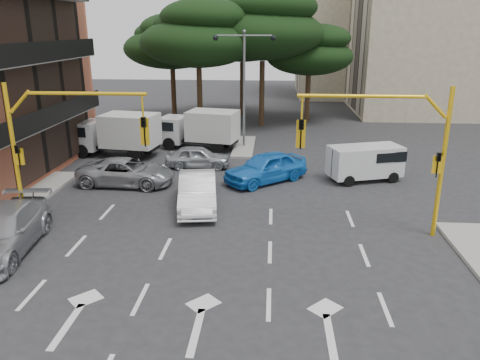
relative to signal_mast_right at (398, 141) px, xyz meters
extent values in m
plane|color=#28282B|center=(-6.80, -1.99, -3.88)|extent=(120.00, 120.00, 0.00)
cube|color=gray|center=(-6.80, 14.01, -3.81)|extent=(1.40, 6.00, 0.15)
cube|color=black|center=(-17.24, 6.01, 2.12)|extent=(0.12, 14.72, 11.20)
cube|color=tan|center=(13.20, 30.01, 5.12)|extent=(20.00, 12.00, 18.00)
cube|color=black|center=(3.14, 30.01, 4.62)|extent=(0.12, 11.04, 16.20)
cube|color=tan|center=(6.20, 42.01, 4.12)|extent=(16.00, 12.00, 16.00)
cube|color=black|center=(-1.86, 42.01, 3.62)|extent=(0.12, 11.04, 14.20)
cylinder|color=#382616|center=(-10.80, 20.01, -1.41)|extent=(0.44, 0.44, 4.95)
ellipsoid|color=black|center=(-10.80, 20.01, 3.05)|extent=(9.15, 9.15, 3.87)
ellipsoid|color=black|center=(-10.20, 19.61, 4.92)|extent=(6.86, 6.86, 2.86)
ellipsoid|color=black|center=(-11.30, 20.31, 4.37)|extent=(6.07, 6.07, 2.64)
cylinder|color=#382616|center=(-5.80, 22.01, -1.18)|extent=(0.44, 0.44, 5.40)
ellipsoid|color=black|center=(-5.80, 22.01, 3.68)|extent=(9.98, 9.98, 4.22)
ellipsoid|color=black|center=(-5.20, 21.61, 5.72)|extent=(7.49, 7.49, 3.12)
ellipsoid|color=black|center=(-6.30, 22.31, 5.12)|extent=(6.62, 6.62, 2.88)
cylinder|color=#382616|center=(-13.80, 24.01, -1.63)|extent=(0.44, 0.44, 4.50)
ellipsoid|color=black|center=(-13.80, 24.01, 2.42)|extent=(8.32, 8.32, 3.52)
ellipsoid|color=black|center=(-13.20, 23.61, 4.12)|extent=(6.24, 6.24, 2.60)
ellipsoid|color=black|center=(-14.30, 24.31, 3.62)|extent=(5.52, 5.52, 2.40)
cylinder|color=#382616|center=(-1.80, 24.01, -1.86)|extent=(0.44, 0.44, 4.05)
ellipsoid|color=black|center=(-1.80, 24.01, 1.79)|extent=(7.49, 7.49, 3.17)
ellipsoid|color=black|center=(-1.20, 23.61, 3.32)|extent=(5.62, 5.62, 2.34)
ellipsoid|color=black|center=(-2.30, 24.31, 2.87)|extent=(4.97, 4.97, 2.16)
cylinder|color=#382616|center=(-7.80, 27.01, -1.41)|extent=(0.44, 0.44, 4.95)
ellipsoid|color=black|center=(-7.80, 27.01, 3.05)|extent=(9.15, 9.15, 3.87)
ellipsoid|color=black|center=(-7.20, 26.61, 4.92)|extent=(6.86, 6.86, 2.86)
ellipsoid|color=black|center=(-8.30, 27.31, 4.37)|extent=(6.07, 6.07, 2.64)
cylinder|color=yellow|center=(1.80, 0.01, -0.88)|extent=(0.18, 0.18, 6.00)
cylinder|color=yellow|center=(1.25, 0.01, 1.37)|extent=(0.95, 0.14, 0.95)
cylinder|color=yellow|center=(-1.50, 0.01, 1.72)|extent=(4.80, 0.14, 0.14)
cylinder|color=yellow|center=(-3.70, 0.01, 1.27)|extent=(0.08, 0.08, 0.90)
imported|color=black|center=(-3.70, 0.01, 0.22)|extent=(0.20, 0.24, 1.20)
cube|color=yellow|center=(-3.70, 0.09, 0.22)|extent=(0.36, 0.06, 1.10)
imported|color=black|center=(1.58, -0.14, -0.88)|extent=(0.16, 0.20, 1.00)
cube|color=yellow|center=(1.58, -0.04, -0.88)|extent=(0.35, 0.08, 0.70)
cylinder|color=yellow|center=(-15.40, 0.01, -0.88)|extent=(0.18, 0.18, 6.00)
cylinder|color=yellow|center=(-14.85, 0.01, 1.37)|extent=(0.95, 0.14, 0.95)
cylinder|color=yellow|center=(-12.10, 0.01, 1.72)|extent=(4.80, 0.14, 0.14)
cylinder|color=yellow|center=(-9.90, 0.01, 1.27)|extent=(0.08, 0.08, 0.90)
imported|color=black|center=(-9.90, 0.01, 0.22)|extent=(0.20, 0.24, 1.20)
cube|color=yellow|center=(-9.90, 0.09, 0.22)|extent=(0.36, 0.06, 1.10)
imported|color=black|center=(-15.18, -0.14, -0.88)|extent=(0.16, 0.20, 1.00)
cube|color=yellow|center=(-15.18, -0.04, -0.88)|extent=(0.35, 0.08, 0.70)
cylinder|color=slate|center=(-6.80, 14.01, 0.02)|extent=(0.16, 0.16, 7.50)
cylinder|color=slate|center=(-7.70, 14.01, 3.67)|extent=(1.80, 0.10, 0.10)
sphere|color=black|center=(-8.70, 14.01, 3.52)|extent=(0.36, 0.36, 0.36)
cylinder|color=slate|center=(-5.90, 14.01, 3.67)|extent=(1.80, 0.10, 0.10)
sphere|color=black|center=(-4.90, 14.01, 3.52)|extent=(0.36, 0.36, 0.36)
sphere|color=slate|center=(-6.80, 14.01, 3.92)|extent=(0.24, 0.24, 0.24)
imported|color=white|center=(-8.24, 2.40, -3.09)|extent=(2.36, 5.00, 1.58)
imported|color=blue|center=(-5.14, 6.47, -3.07)|extent=(4.92, 4.54, 1.63)
imported|color=#9FA1A6|center=(-14.80, -2.61, -3.07)|extent=(2.85, 5.79, 1.62)
imported|color=#9E9FA5|center=(-12.56, 5.43, -3.18)|extent=(5.19, 2.60, 1.41)
imported|color=#AAAEB3|center=(-9.25, 8.91, -3.22)|extent=(3.94, 1.73, 1.32)
camera|label=1|loc=(-4.79, -17.92, 4.17)|focal=35.00mm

